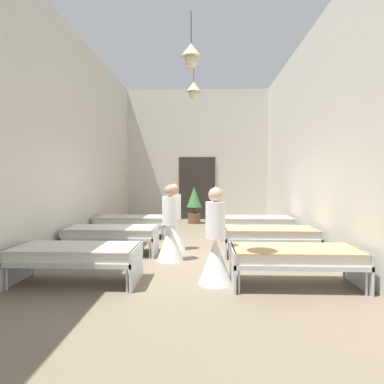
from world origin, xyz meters
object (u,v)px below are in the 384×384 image
bed_left_row_2 (132,221)px  nurse_mid_aisle (174,226)px  bed_right_row_2 (256,222)px  nurse_far_aisle (170,234)px  nurse_near_aisle (215,249)px  potted_plant (194,203)px  bed_left_row_1 (112,233)px  bed_right_row_1 (270,234)px  bed_left_row_0 (76,255)px  bed_right_row_0 (295,257)px

bed_left_row_2 → nurse_mid_aisle: 1.95m
nurse_mid_aisle → bed_left_row_2: bearing=-75.8°
bed_right_row_2 → nurse_far_aisle: 3.14m
nurse_near_aisle → potted_plant: 6.51m
bed_left_row_1 → nurse_mid_aisle: nurse_mid_aisle is taller
bed_right_row_1 → nurse_far_aisle: size_ratio=1.28×
nurse_near_aisle → nurse_far_aisle: bearing=51.6°
bed_left_row_1 → nurse_far_aisle: size_ratio=1.28×
bed_left_row_1 → bed_right_row_1: size_ratio=1.00×
bed_left_row_0 → bed_left_row_2: same height
bed_right_row_1 → bed_left_row_1: bearing=180.0°
bed_left_row_0 → potted_plant: bearing=76.3°
bed_left_row_0 → bed_right_row_1: size_ratio=1.00×
bed_left_row_0 → nurse_far_aisle: nurse_far_aisle is taller
potted_plant → bed_right_row_0: bearing=-75.2°
bed_left_row_2 → potted_plant: potted_plant is taller
bed_right_row_1 → bed_left_row_2: size_ratio=1.00×
bed_right_row_2 → bed_left_row_1: bearing=-150.2°
bed_left_row_0 → bed_right_row_0: 3.32m
bed_right_row_1 → bed_right_row_2: (0.00, 1.90, 0.00)m
bed_right_row_0 → potted_plant: size_ratio=1.47×
bed_right_row_0 → nurse_mid_aisle: (-2.03, 2.34, 0.09)m
bed_left_row_2 → potted_plant: 3.18m
bed_left_row_1 → nurse_far_aisle: (1.29, -0.50, 0.09)m
bed_left_row_0 → potted_plant: 6.74m
bed_right_row_1 → bed_left_row_2: (-3.32, 1.90, 0.00)m
bed_left_row_1 → bed_left_row_2: 1.90m
bed_left_row_1 → nurse_far_aisle: nurse_far_aisle is taller
bed_left_row_1 → nurse_mid_aisle: size_ratio=1.28×
bed_right_row_1 → nurse_far_aisle: (-2.02, -0.50, 0.09)m
nurse_near_aisle → nurse_far_aisle: same height
bed_left_row_0 → bed_left_row_2: (0.00, 3.80, 0.00)m
bed_right_row_1 → bed_left_row_2: bearing=150.2°
bed_left_row_1 → nurse_near_aisle: (2.13, -1.84, 0.09)m
bed_left_row_0 → bed_right_row_2: same height
bed_right_row_1 → bed_right_row_2: same height
bed_left_row_2 → nurse_mid_aisle: nurse_mid_aisle is taller
bed_left_row_1 → bed_right_row_2: size_ratio=1.00×
bed_left_row_0 → nurse_mid_aisle: 2.67m
bed_left_row_2 → nurse_far_aisle: bearing=-61.7°
bed_left_row_0 → nurse_far_aisle: bearing=47.3°
bed_left_row_0 → nurse_near_aisle: bearing=1.6°
bed_right_row_1 → nurse_near_aisle: bearing=-122.8°
nurse_mid_aisle → bed_left_row_1: bearing=-8.3°
bed_left_row_0 → bed_right_row_1: same height
bed_left_row_1 → bed_right_row_1: same height
bed_left_row_2 → bed_right_row_1: bearing=-29.8°
bed_right_row_2 → potted_plant: size_ratio=1.47×
nurse_near_aisle → bed_right_row_0: bearing=-73.3°
nurse_mid_aisle → potted_plant: 4.22m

